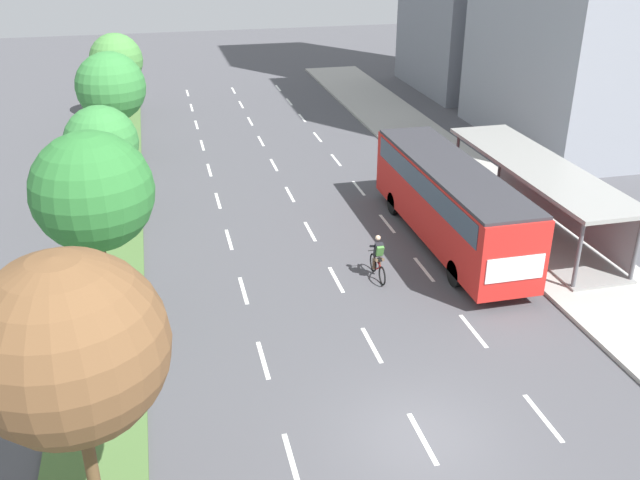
% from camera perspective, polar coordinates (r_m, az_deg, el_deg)
% --- Properties ---
extents(ground_plane, '(140.00, 140.00, 0.00)m').
position_cam_1_polar(ground_plane, '(19.08, 8.39, -15.78)').
color(ground_plane, '#4C4C51').
extents(median_strip, '(2.60, 52.00, 0.12)m').
position_cam_1_polar(median_strip, '(35.48, -16.53, 3.87)').
color(median_strip, '#4C7038').
rests_on(median_strip, ground).
extents(sidewalk_right, '(4.50, 52.00, 0.15)m').
position_cam_1_polar(sidewalk_right, '(38.51, 10.52, 6.22)').
color(sidewalk_right, '#ADAAA3').
rests_on(sidewalk_right, ground).
extents(lane_divider_left, '(0.14, 46.49, 0.01)m').
position_cam_1_polar(lane_divider_left, '(33.41, -8.40, 3.23)').
color(lane_divider_left, white).
rests_on(lane_divider_left, ground).
extents(lane_divider_center, '(0.14, 46.49, 0.01)m').
position_cam_1_polar(lane_divider_center, '(33.84, -2.50, 3.79)').
color(lane_divider_center, white).
rests_on(lane_divider_center, ground).
extents(lane_divider_right, '(0.14, 46.49, 0.01)m').
position_cam_1_polar(lane_divider_right, '(34.63, 3.20, 4.29)').
color(lane_divider_right, white).
rests_on(lane_divider_right, ground).
extents(bus_shelter, '(2.90, 11.45, 2.86)m').
position_cam_1_polar(bus_shelter, '(30.74, 17.69, 4.00)').
color(bus_shelter, gray).
rests_on(bus_shelter, sidewalk_right).
extents(bus, '(2.54, 11.29, 3.37)m').
position_cam_1_polar(bus, '(28.49, 10.61, 3.54)').
color(bus, red).
rests_on(bus, ground).
extents(cyclist, '(0.46, 1.82, 1.71)m').
position_cam_1_polar(cyclist, '(25.84, 4.80, -1.56)').
color(cyclist, black).
rests_on(cyclist, ground).
extents(median_tree_nearest, '(3.98, 3.98, 6.64)m').
position_cam_1_polar(median_tree_nearest, '(14.57, -19.95, -8.34)').
color(median_tree_nearest, brown).
rests_on(median_tree_nearest, median_strip).
extents(median_tree_second, '(3.78, 3.78, 6.47)m').
position_cam_1_polar(median_tree_second, '(22.44, -18.23, 3.78)').
color(median_tree_second, brown).
rests_on(median_tree_second, median_strip).
extents(median_tree_third, '(3.12, 3.12, 5.07)m').
position_cam_1_polar(median_tree_third, '(31.07, -17.56, 7.67)').
color(median_tree_third, brown).
rests_on(median_tree_third, median_strip).
extents(median_tree_fourth, '(3.70, 3.70, 5.74)m').
position_cam_1_polar(median_tree_fourth, '(39.43, -16.86, 11.98)').
color(median_tree_fourth, brown).
rests_on(median_tree_fourth, median_strip).
extents(median_tree_fifth, '(3.38, 3.38, 5.37)m').
position_cam_1_polar(median_tree_fifth, '(48.04, -16.44, 14.04)').
color(median_tree_fifth, brown).
rests_on(median_tree_fifth, median_strip).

